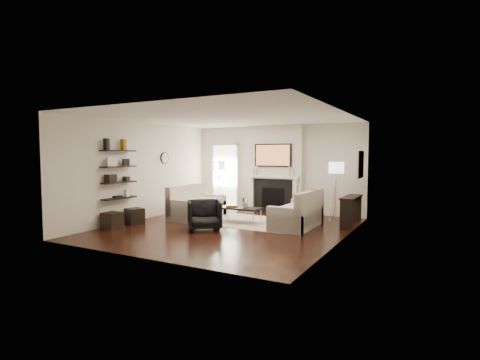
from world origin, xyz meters
The scene contains 71 objects.
room_envelope centered at (0.00, 0.00, 1.35)m, with size 6.00×6.00×6.00m.
chimney_breast centered at (0.00, 2.88, 1.35)m, with size 1.80×0.25×2.70m, color silver.
fireplace_surround centered at (0.00, 2.74, 0.52)m, with size 1.30×0.02×1.04m, color black.
firebox centered at (0.00, 2.73, 0.45)m, with size 0.75×0.02×0.65m, color black.
mantel_pilaster_l centered at (-0.72, 2.71, 0.55)m, with size 0.12×0.08×1.10m, color white.
mantel_pilaster_r centered at (0.72, 2.71, 0.55)m, with size 0.12×0.08×1.10m, color white.
mantel_shelf centered at (0.00, 2.69, 1.12)m, with size 1.70×0.18×0.07m, color white.
tv_body centered at (0.00, 2.71, 1.78)m, with size 1.20×0.06×0.70m, color black.
tv_screen centered at (0.00, 2.68, 1.78)m, with size 1.10×0.01×0.62m, color #BF723F.
candlestick_l_tall centered at (-0.55, 2.70, 1.30)m, with size 0.04×0.04×0.30m, color silver.
candlestick_l_short centered at (-0.68, 2.70, 1.27)m, with size 0.04×0.04×0.24m, color silver.
candlestick_r_tall centered at (0.55, 2.70, 1.30)m, with size 0.04×0.04×0.30m, color silver.
candlestick_r_short centered at (0.68, 2.70, 1.27)m, with size 0.04×0.04×0.24m, color silver.
hallway_panel centered at (-1.85, 2.98, 1.05)m, with size 0.90×0.02×2.10m, color white.
door_trim_l centered at (-2.33, 2.96, 1.05)m, with size 0.06×0.06×2.16m, color white.
door_trim_r centered at (-1.37, 2.96, 1.05)m, with size 0.06×0.06×2.16m, color white.
door_trim_top centered at (-1.85, 2.96, 2.13)m, with size 1.02×0.06×0.06m, color white.
rug centered at (0.12, 1.01, 0.01)m, with size 2.60×2.00×0.01m, color beige.
loveseat_left_base centered at (-1.52, 0.86, 0.21)m, with size 0.85×1.80×0.42m, color beige.
loveseat_left_back centered at (-1.85, 0.86, 0.53)m, with size 0.18×1.80×0.80m, color beige.
loveseat_left_arm_n centered at (-1.52, 0.05, 0.30)m, with size 0.85×0.18×0.60m, color beige.
loveseat_left_arm_s centered at (-1.52, 1.67, 0.30)m, with size 0.85×0.18×0.60m, color beige.
loveseat_left_cushion centered at (-1.47, 0.86, 0.47)m, with size 0.63×1.44×0.10m, color beige.
pillow_left_orange centered at (-1.85, 1.16, 0.73)m, with size 0.10×0.42×0.42m, color #965B12.
pillow_left_charcoal centered at (-1.85, 0.56, 0.72)m, with size 0.10×0.40×0.40m, color black.
loveseat_right_base centered at (1.43, 0.93, 0.21)m, with size 0.85×1.80×0.42m, color beige.
loveseat_right_back centered at (1.76, 0.93, 0.53)m, with size 0.18×1.80×0.80m, color beige.
loveseat_right_arm_n centered at (1.43, 0.12, 0.30)m, with size 0.85×0.18×0.60m, color beige.
loveseat_right_arm_s centered at (1.43, 1.74, 0.30)m, with size 0.85×0.18×0.60m, color beige.
loveseat_right_cushion centered at (1.38, 0.93, 0.47)m, with size 0.63×1.44×0.10m, color beige.
pillow_right_orange centered at (1.76, 1.23, 0.73)m, with size 0.10×0.42×0.42m, color #965B12.
pillow_right_charcoal centered at (1.76, 0.63, 0.72)m, with size 0.10×0.40×0.40m, color black.
coffee_table centered at (-0.07, 0.73, 0.40)m, with size 1.10×0.55×0.04m, color black.
coffee_leg_nw centered at (-0.57, 0.51, 0.19)m, with size 0.02×0.02×0.38m, color silver.
coffee_leg_ne centered at (0.43, 0.51, 0.19)m, with size 0.02×0.02×0.38m, color silver.
coffee_leg_sw centered at (-0.57, 0.95, 0.19)m, with size 0.02×0.02×0.38m, color silver.
coffee_leg_se centered at (0.43, 0.95, 0.19)m, with size 0.02×0.02×0.38m, color silver.
hurricane_glass centered at (0.08, 0.73, 0.56)m, with size 0.14×0.14×0.25m, color white.
hurricane_candle centered at (0.08, 0.73, 0.49)m, with size 0.09×0.09×0.14m, color white.
copper_bowl centered at (-0.32, 0.73, 0.45)m, with size 0.31×0.31×0.05m, color #C66D21.
armchair centered at (-0.41, -0.43, 0.39)m, with size 0.77×0.72×0.79m, color black.
lamp_left_post centered at (-1.85, 2.58, 0.60)m, with size 0.02×0.02×1.20m, color silver.
lamp_left_shade centered at (-1.85, 2.58, 1.45)m, with size 0.40×0.40×0.30m, color white.
lamp_left_leg_a centered at (-1.74, 2.58, 0.60)m, with size 0.02×0.02×1.25m, color silver.
lamp_left_leg_b centered at (-1.91, 2.68, 0.60)m, with size 0.02×0.02×1.25m, color silver.
lamp_left_leg_c centered at (-1.91, 2.48, 0.60)m, with size 0.02×0.02×1.25m, color silver.
lamp_right_post centered at (2.05, 2.29, 0.60)m, with size 0.02×0.02×1.20m, color silver.
lamp_right_shade centered at (2.05, 2.29, 1.45)m, with size 0.40×0.40×0.30m, color white.
lamp_right_leg_a centered at (2.16, 2.29, 0.60)m, with size 0.02×0.02×1.25m, color silver.
lamp_right_leg_b centered at (2.00, 2.38, 0.60)m, with size 0.02×0.02×1.25m, color silver.
lamp_right_leg_c centered at (1.99, 2.19, 0.60)m, with size 0.02×0.02×1.25m, color silver.
console_top centered at (2.57, 1.78, 0.73)m, with size 0.35×1.20×0.04m, color black.
console_leg_n centered at (2.57, 1.23, 0.35)m, with size 0.30×0.04×0.71m, color black.
console_leg_s centered at (2.57, 2.33, 0.35)m, with size 0.30×0.04×0.71m, color black.
wall_art centered at (2.73, 2.05, 1.55)m, with size 0.03×0.70×0.70m, color #B27459.
shelf_bottom centered at (-2.62, -1.00, 0.70)m, with size 0.25×1.00×0.04m, color black.
shelf_lower centered at (-2.62, -1.00, 1.10)m, with size 0.25×1.00×0.04m, color black.
shelf_upper centered at (-2.62, -1.00, 1.50)m, with size 0.25×1.00×0.04m, color black.
shelf_top centered at (-2.62, -1.00, 1.90)m, with size 0.25×1.00×0.04m, color black.
decor_magfile_a centered at (-2.62, -1.38, 2.06)m, with size 0.12×0.10×0.28m, color black.
decor_magfile_b centered at (-2.62, -0.83, 2.06)m, with size 0.12×0.10×0.28m, color #965B12.
decor_frame_a centered at (-2.62, -1.22, 1.63)m, with size 0.04×0.30×0.22m, color white.
decor_frame_b centered at (-2.62, -0.75, 1.61)m, with size 0.04×0.22×0.18m, color black.
decor_wine_rack centered at (-2.62, -1.27, 1.22)m, with size 0.18×0.25×0.20m, color black.
decor_box_small centered at (-2.62, -0.75, 1.18)m, with size 0.15×0.12×0.12m, color black.
decor_books centered at (-2.62, -1.07, 0.74)m, with size 0.14×0.20×0.05m, color black.
decor_box_tall centered at (-2.62, -0.75, 0.81)m, with size 0.10×0.10×0.18m, color white.
clock_rim centered at (-2.73, 0.90, 1.70)m, with size 0.34×0.34×0.04m, color black.
clock_face centered at (-2.71, 0.90, 1.70)m, with size 0.29×0.29×0.01m, color white.
ottoman_near centered at (-2.47, -0.63, 0.20)m, with size 0.40×0.40×0.40m, color black.
ottoman_far centered at (-2.47, -1.39, 0.20)m, with size 0.40×0.40×0.40m, color black.
Camera 1 is at (4.58, -7.83, 1.82)m, focal length 28.00 mm.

